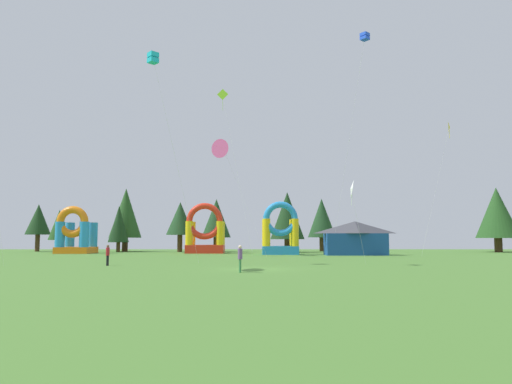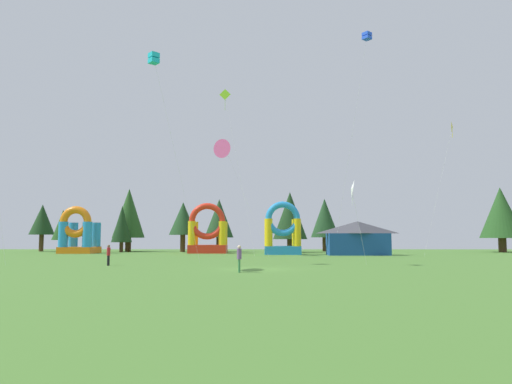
{
  "view_description": "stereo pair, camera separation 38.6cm",
  "coord_description": "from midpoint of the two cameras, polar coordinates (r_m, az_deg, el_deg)",
  "views": [
    {
      "loc": [
        0.08,
        -34.23,
        2.17
      ],
      "look_at": [
        0.0,
        9.55,
        6.31
      ],
      "focal_mm": 34.14,
      "sensor_mm": 36.0,
      "label": 1
    },
    {
      "loc": [
        0.47,
        -34.22,
        2.17
      ],
      "look_at": [
        0.0,
        9.55,
        6.31
      ],
      "focal_mm": 34.14,
      "sensor_mm": 36.0,
      "label": 2
    }
  ],
  "objects": [
    {
      "name": "ground_plane",
      "position": [
        34.29,
        -0.36,
        -9.03
      ],
      "size": [
        120.0,
        120.0,
        0.0
      ],
      "primitive_type": "plane",
      "color": "#47752D"
    },
    {
      "name": "kite_pink_delta",
      "position": [
        61.35,
        -3.86,
        4.98
      ],
      "size": [
        6.83,
        3.81,
        14.44
      ],
      "color": "#EA599E",
      "rests_on": "ground_plane"
    },
    {
      "name": "kite_blue_box",
      "position": [
        62.95,
        12.54,
        17.28
      ],
      "size": [
        4.36,
        4.9,
        26.82
      ],
      "color": "blue",
      "rests_on": "ground_plane"
    },
    {
      "name": "kite_yellow_diamond",
      "position": [
        67.55,
        21.7,
        6.93
      ],
      "size": [
        5.1,
        2.43,
        16.81
      ],
      "color": "yellow",
      "rests_on": "ground_plane"
    },
    {
      "name": "kite_white_diamond",
      "position": [
        40.11,
        10.85,
        0.25
      ],
      "size": [
        1.58,
        1.46,
        6.6
      ],
      "color": "white",
      "rests_on": "ground_plane"
    },
    {
      "name": "kite_cyan_box",
      "position": [
        43.83,
        -12.11,
        15.04
      ],
      "size": [
        4.24,
        3.92,
        17.9
      ],
      "color": "#19B7CC",
      "rests_on": "ground_plane"
    },
    {
      "name": "kite_lime_diamond",
      "position": [
        69.29,
        -3.94,
        11.09
      ],
      "size": [
        4.79,
        5.29,
        22.58
      ],
      "color": "#8CD826",
      "rests_on": "ground_plane"
    },
    {
      "name": "person_left_edge",
      "position": [
        40.27,
        -17.14,
        -6.87
      ],
      "size": [
        0.34,
        0.34,
        1.63
      ],
      "rotation": [
        0.0,
        0.0,
        1.31
      ],
      "color": "black",
      "rests_on": "ground_plane"
    },
    {
      "name": "person_far_side",
      "position": [
        30.94,
        -2.12,
        -7.53
      ],
      "size": [
        0.35,
        0.35,
        1.71
      ],
      "rotation": [
        0.0,
        0.0,
        1.77
      ],
      "color": "#33723F",
      "rests_on": "ground_plane"
    },
    {
      "name": "inflatable_yellow_castle",
      "position": [
        73.54,
        -20.44,
        -4.81
      ],
      "size": [
        4.67,
        4.96,
        6.62
      ],
      "color": "orange",
      "rests_on": "ground_plane"
    },
    {
      "name": "inflatable_red_slide",
      "position": [
        64.31,
        2.79,
        -5.01
      ],
      "size": [
        4.73,
        3.67,
        6.93
      ],
      "color": "#268CD8",
      "rests_on": "ground_plane"
    },
    {
      "name": "inflatable_orange_dome",
      "position": [
        69.77,
        -6.03,
        -5.04
      ],
      "size": [
        5.37,
        3.83,
        7.1
      ],
      "color": "red",
      "rests_on": "ground_plane"
    },
    {
      "name": "festival_tent",
      "position": [
        63.4,
        11.49,
        -5.32
      ],
      "size": [
        7.63,
        3.56,
        4.28
      ],
      "color": "#19478C",
      "rests_on": "ground_plane"
    },
    {
      "name": "tree_row_0",
      "position": [
        86.6,
        -24.15,
        -2.99
      ],
      "size": [
        3.95,
        3.95,
        7.63
      ],
      "color": "#4C331E",
      "rests_on": "ground_plane"
    },
    {
      "name": "tree_row_1",
      "position": [
        81.45,
        -22.08,
        -3.61
      ],
      "size": [
        3.19,
        3.19,
        6.55
      ],
      "color": "#4C331E",
      "rests_on": "ground_plane"
    },
    {
      "name": "tree_row_2",
      "position": [
        78.59,
        -15.81,
        -3.64
      ],
      "size": [
        3.18,
        3.18,
        7.17
      ],
      "color": "#4C331E",
      "rests_on": "ground_plane"
    },
    {
      "name": "tree_row_3",
      "position": [
        81.34,
        -15.05,
        -2.42
      ],
      "size": [
        5.15,
        5.15,
        10.17
      ],
      "color": "#4C331E",
      "rests_on": "ground_plane"
    },
    {
      "name": "tree_row_4",
      "position": [
        77.22,
        -8.91,
        -3.12
      ],
      "size": [
        4.31,
        4.31,
        7.79
      ],
      "color": "#4C331E",
      "rests_on": "ground_plane"
    },
    {
      "name": "tree_row_5",
      "position": [
        76.71,
        -4.71,
        -3.11
      ],
      "size": [
        4.56,
        4.56,
        8.28
      ],
      "color": "#4C331E",
      "rests_on": "ground_plane"
    },
    {
      "name": "tree_row_6",
      "position": [
        74.57,
        3.65,
        -2.8
      ],
      "size": [
        5.22,
        5.22,
        9.19
      ],
      "color": "#4C331E",
      "rests_on": "ground_plane"
    },
    {
      "name": "tree_row_7",
      "position": [
        80.95,
        7.68,
        -3.07
      ],
      "size": [
        4.62,
        4.62,
        8.64
      ],
      "color": "#4C331E",
      "rests_on": "ground_plane"
    },
    {
      "name": "tree_row_8",
      "position": [
        83.94,
        26.38,
        -2.21
      ],
      "size": [
        6.43,
        6.43,
        9.98
      ],
      "color": "#4C331E",
      "rests_on": "ground_plane"
    }
  ]
}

